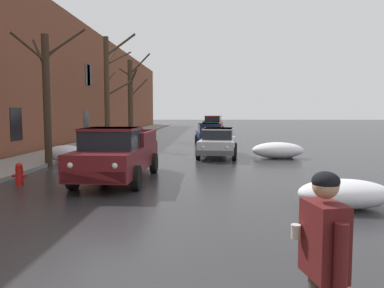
{
  "coord_description": "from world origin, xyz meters",
  "views": [
    {
      "loc": [
        1.48,
        -5.0,
        2.26
      ],
      "look_at": [
        0.96,
        6.31,
        1.28
      ],
      "focal_mm": 35.49,
      "sensor_mm": 36.0,
      "label": 1
    }
  ],
  "objects": [
    {
      "name": "brick_townhouse_facade",
      "position": [
        -8.19,
        18.0,
        4.42
      ],
      "size": [
        0.63,
        80.0,
        8.84
      ],
      "color": "brown",
      "rests_on": "ground"
    },
    {
      "name": "snow_bank_near_corner_left",
      "position": [
        -5.24,
        16.93,
        0.39
      ],
      "size": [
        1.93,
        1.16,
        0.82
      ],
      "color": "white",
      "rests_on": "ground"
    },
    {
      "name": "suv_red_queued_behind_truck",
      "position": [
        1.91,
        34.61,
        0.99
      ],
      "size": [
        2.29,
        4.74,
        1.82
      ],
      "color": "red",
      "rests_on": "ground"
    },
    {
      "name": "ground_plane",
      "position": [
        0.0,
        0.0,
        0.0
      ],
      "size": [
        200.0,
        200.0,
        0.0
      ],
      "primitive_type": "plane",
      "color": "#2B2B2D"
    },
    {
      "name": "pedestrian_with_coffee",
      "position": [
        2.45,
        -1.85,
        1.04
      ],
      "size": [
        0.43,
        0.64,
        1.76
      ],
      "color": "brown",
      "rests_on": "ground"
    },
    {
      "name": "left_sidewalk_slab",
      "position": [
        -6.4,
        18.0,
        0.07
      ],
      "size": [
        2.58,
        80.0,
        0.14
      ],
      "primitive_type": "cube",
      "color": "gray",
      "rests_on": "ground"
    },
    {
      "name": "sedan_darkblue_parked_kerbside_mid",
      "position": [
        1.49,
        20.79,
        0.75
      ],
      "size": [
        2.11,
        4.2,
        1.42
      ],
      "color": "navy",
      "rests_on": "ground"
    },
    {
      "name": "bare_tree_second_along_sidewalk",
      "position": [
        -5.14,
        10.27,
        2.97
      ],
      "size": [
        2.5,
        3.27,
        5.67
      ],
      "color": "#382B1E",
      "rests_on": "ground"
    },
    {
      "name": "sedan_green_parked_far_down_block",
      "position": [
        1.65,
        26.75,
        0.75
      ],
      "size": [
        2.0,
        4.38,
        1.42
      ],
      "color": "#1E5633",
      "rests_on": "ground"
    },
    {
      "name": "snow_bank_mid_block_left",
      "position": [
        -4.97,
        11.62,
        0.36
      ],
      "size": [
        1.77,
        1.11,
        0.75
      ],
      "color": "white",
      "rests_on": "ground"
    },
    {
      "name": "sedan_silver_parked_kerbside_close",
      "position": [
        1.92,
        13.92,
        0.75
      ],
      "size": [
        2.13,
        4.55,
        1.42
      ],
      "color": "#B7B7BC",
      "rests_on": "ground"
    },
    {
      "name": "sedan_grey_at_far_intersection",
      "position": [
        2.2,
        42.02,
        0.75
      ],
      "size": [
        1.9,
        3.93,
        1.42
      ],
      "color": "slate",
      "rests_on": "ground"
    },
    {
      "name": "snow_bank_along_left_kerb",
      "position": [
        4.86,
        13.41,
        0.38
      ],
      "size": [
        2.47,
        1.29,
        0.77
      ],
      "color": "white",
      "rests_on": "ground"
    },
    {
      "name": "pickup_truck_maroon_approaching_near_lane",
      "position": [
        -1.51,
        7.1,
        0.88
      ],
      "size": [
        2.12,
        5.36,
        1.76
      ],
      "color": "maroon",
      "rests_on": "ground"
    },
    {
      "name": "bare_tree_far_down_block",
      "position": [
        -5.08,
        26.64,
        3.49
      ],
      "size": [
        2.96,
        4.18,
        6.95
      ],
      "color": "#423323",
      "rests_on": "ground"
    },
    {
      "name": "fire_hydrant",
      "position": [
        -4.28,
        6.14,
        0.36
      ],
      "size": [
        0.42,
        0.22,
        0.71
      ],
      "color": "red",
      "rests_on": "ground"
    },
    {
      "name": "bare_tree_mid_block",
      "position": [
        -5.04,
        19.38,
        3.78
      ],
      "size": [
        2.02,
        2.29,
        7.3
      ],
      "color": "#423323",
      "rests_on": "ground"
    },
    {
      "name": "snow_bank_near_corner_right",
      "position": [
        4.6,
        3.87,
        0.33
      ],
      "size": [
        2.16,
        1.28,
        0.67
      ],
      "color": "white",
      "rests_on": "ground"
    }
  ]
}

